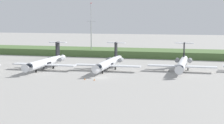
# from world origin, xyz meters

# --- Properties ---
(ground_plane) EXTENTS (500.00, 500.00, 0.00)m
(ground_plane) POSITION_xyz_m (0.00, 30.00, 0.00)
(ground_plane) COLOR #9E9B96
(grass_berm) EXTENTS (320.00, 20.00, 3.08)m
(grass_berm) POSITION_xyz_m (0.00, 62.76, 1.54)
(grass_berm) COLOR #4C6B38
(grass_berm) RESTS_ON ground
(regional_jet_second) EXTENTS (22.81, 31.00, 9.00)m
(regional_jet_second) POSITION_xyz_m (-23.31, 12.59, 2.54)
(regional_jet_second) COLOR silver
(regional_jet_second) RESTS_ON ground
(regional_jet_third) EXTENTS (22.81, 31.00, 9.00)m
(regional_jet_third) POSITION_xyz_m (-1.40, 15.82, 2.54)
(regional_jet_third) COLOR silver
(regional_jet_third) RESTS_ON ground
(regional_jet_fourth) EXTENTS (22.81, 31.00, 9.00)m
(regional_jet_fourth) POSITION_xyz_m (23.25, 20.31, 2.54)
(regional_jet_fourth) COLOR silver
(regional_jet_fourth) RESTS_ON ground
(antenna_mast) EXTENTS (4.40, 0.50, 24.96)m
(antenna_mast) POSITION_xyz_m (-21.61, 59.41, 10.33)
(antenna_mast) COLOR #B2B2B7
(antenna_mast) RESTS_ON ground
(safety_cone_front_marker) EXTENTS (0.44, 0.44, 0.55)m
(safety_cone_front_marker) POSITION_xyz_m (-3.21, -4.63, 0.28)
(safety_cone_front_marker) COLOR orange
(safety_cone_front_marker) RESTS_ON ground
(safety_cone_mid_marker) EXTENTS (0.44, 0.44, 0.55)m
(safety_cone_mid_marker) POSITION_xyz_m (-0.21, -4.97, 0.28)
(safety_cone_mid_marker) COLOR orange
(safety_cone_mid_marker) RESTS_ON ground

